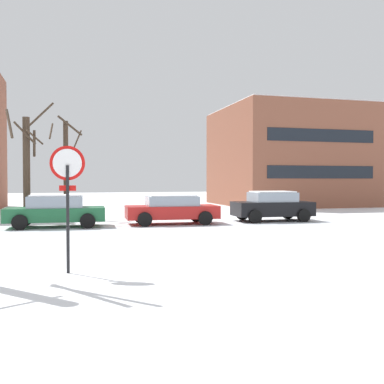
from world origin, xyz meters
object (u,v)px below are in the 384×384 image
(stop_sign, at_px, (68,184))
(parked_car_red, at_px, (172,209))
(parked_car_black, at_px, (272,206))
(parked_car_green, at_px, (56,211))

(stop_sign, distance_m, parked_car_red, 11.17)
(parked_car_red, xyz_separation_m, parked_car_black, (5.17, 0.15, 0.06))
(stop_sign, height_order, parked_car_green, stop_sign)
(stop_sign, bearing_deg, parked_car_red, 65.29)
(stop_sign, xyz_separation_m, parked_car_red, (4.64, 10.08, -1.27))
(stop_sign, bearing_deg, parked_car_black, 46.19)
(parked_car_green, height_order, parked_car_black, parked_car_black)
(parked_car_green, distance_m, parked_car_red, 5.17)
(parked_car_red, distance_m, parked_car_black, 5.17)
(parked_car_red, relative_size, parked_car_black, 1.09)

